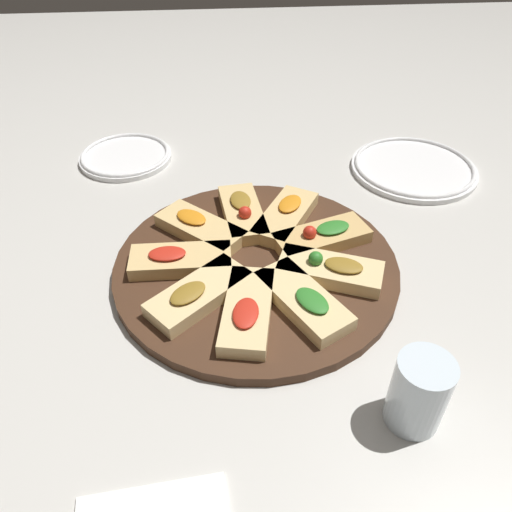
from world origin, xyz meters
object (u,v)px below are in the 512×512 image
(plate_left, at_px, (126,156))
(water_glass, at_px, (419,393))
(serving_board, at_px, (256,265))
(plate_right, at_px, (414,167))

(plate_left, xyz_separation_m, water_glass, (0.39, -0.63, 0.04))
(serving_board, bearing_deg, plate_left, 123.09)
(plate_left, bearing_deg, water_glass, -58.28)
(plate_left, bearing_deg, plate_right, -9.56)
(plate_left, height_order, plate_right, same)
(plate_left, distance_m, water_glass, 0.74)
(plate_left, bearing_deg, serving_board, -56.91)
(serving_board, distance_m, water_glass, 0.31)
(plate_right, bearing_deg, plate_left, 170.44)
(plate_right, height_order, water_glass, water_glass)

